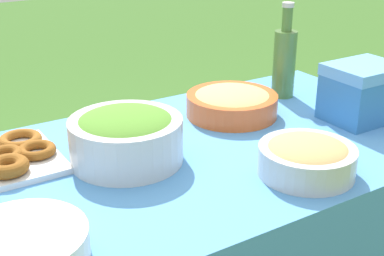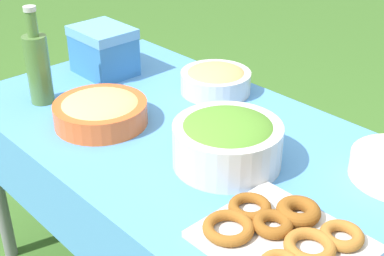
% 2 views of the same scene
% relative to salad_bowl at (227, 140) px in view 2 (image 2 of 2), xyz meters
% --- Properties ---
extents(picnic_table, '(1.48, 0.83, 0.72)m').
position_rel_salad_bowl_xyz_m(picnic_table, '(0.20, -0.04, -0.17)').
color(picnic_table, '#4C8CD1').
rests_on(picnic_table, ground_plane).
extents(salad_bowl, '(0.29, 0.29, 0.14)m').
position_rel_salad_bowl_xyz_m(salad_bowl, '(0.00, 0.00, 0.00)').
color(salad_bowl, silver).
rests_on(salad_bowl, picnic_table).
extents(pasta_bowl, '(0.29, 0.29, 0.09)m').
position_rel_salad_bowl_xyz_m(pasta_bowl, '(0.42, 0.12, -0.03)').
color(pasta_bowl, '#E05B28').
rests_on(pasta_bowl, picnic_table).
extents(donut_platter, '(0.35, 0.30, 0.05)m').
position_rel_salad_bowl_xyz_m(donut_platter, '(-0.30, 0.14, -0.05)').
color(donut_platter, silver).
rests_on(donut_platter, picnic_table).
extents(olive_oil_bottle, '(0.08, 0.08, 0.32)m').
position_rel_salad_bowl_xyz_m(olive_oil_bottle, '(0.68, 0.17, 0.05)').
color(olive_oil_bottle, '#4C7238').
rests_on(olive_oil_bottle, picnic_table).
extents(bread_bowl, '(0.24, 0.24, 0.09)m').
position_rel_salad_bowl_xyz_m(bread_bowl, '(0.34, -0.30, -0.03)').
color(bread_bowl, silver).
rests_on(bread_bowl, picnic_table).
extents(cooler_box, '(0.22, 0.17, 0.18)m').
position_rel_salad_bowl_xyz_m(cooler_box, '(0.74, -0.12, 0.02)').
color(cooler_box, '#3372B7').
rests_on(cooler_box, picnic_table).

